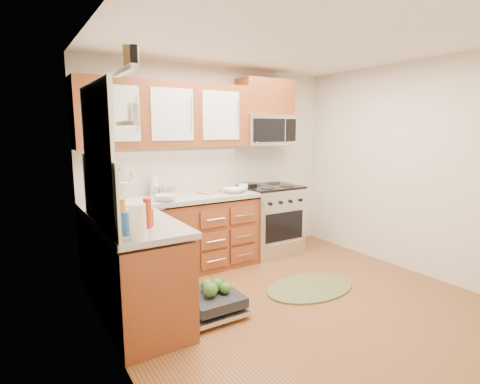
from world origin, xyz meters
TOP-DOWN VIEW (x-y plane):
  - floor at (0.00, 0.00)m, footprint 3.50×3.50m
  - ceiling at (0.00, 0.00)m, footprint 3.50×3.50m
  - wall_back at (0.00, 1.75)m, footprint 3.50×0.04m
  - wall_left at (-1.75, 0.00)m, footprint 0.04×3.50m
  - wall_right at (1.75, 0.00)m, footprint 0.04×3.50m
  - base_cabinet_back at (-0.73, 1.45)m, footprint 2.05×0.60m
  - base_cabinet_left at (-1.45, 0.52)m, footprint 0.60×1.25m
  - countertop_back at (-0.72, 1.44)m, footprint 2.07×0.64m
  - countertop_left at (-1.44, 0.53)m, footprint 0.64×1.27m
  - backsplash_back at (-0.73, 1.74)m, footprint 2.05×0.02m
  - backsplash_left at (-1.74, 0.52)m, footprint 0.02×1.25m
  - upper_cabinets at (-0.73, 1.57)m, footprint 2.05×0.35m
  - cabinet_over_mw at (0.68, 1.57)m, footprint 0.76×0.35m
  - range at (0.68, 1.43)m, footprint 0.76×0.64m
  - microwave at (0.68, 1.55)m, footprint 0.76×0.38m
  - sink at (-1.25, 1.42)m, footprint 0.62×0.50m
  - dishwasher at (-0.86, 0.30)m, footprint 0.70×0.60m
  - window at (-1.74, 0.50)m, footprint 0.03×1.05m
  - window_blind at (-1.71, 0.50)m, footprint 0.02×0.96m
  - shelf_upper at (-1.72, -0.35)m, footprint 0.04×0.40m
  - shelf_lower at (-1.72, -0.35)m, footprint 0.04×0.40m
  - rug at (0.34, 0.22)m, footprint 1.23×1.02m
  - skillet at (0.40, 1.55)m, footprint 0.26×0.26m
  - stock_pot at (-0.76, 1.54)m, footprint 0.22×0.22m
  - cutting_board at (-0.22, 1.50)m, footprint 0.34×0.28m
  - canister at (-0.95, 1.47)m, footprint 0.10×0.10m
  - paper_towel_roll at (-1.59, -0.02)m, footprint 0.16×0.16m
  - mustard_bottle at (-1.57, 0.48)m, footprint 0.07×0.07m
  - red_bottle at (-1.43, 0.25)m, footprint 0.08×0.08m
  - wooden_box at (-1.44, 0.33)m, footprint 0.16×0.12m
  - blue_carton at (-1.60, 0.14)m, footprint 0.12×0.10m
  - bowl_a at (0.03, 1.32)m, footprint 0.32×0.32m
  - bowl_b at (-0.90, 1.25)m, footprint 0.30×0.30m
  - cup at (0.20, 1.37)m, footprint 0.14×0.14m
  - soap_bottle_a at (-0.89, 1.62)m, footprint 0.15×0.15m
  - soap_bottle_b at (-1.62, 0.67)m, footprint 0.10×0.10m
  - soap_bottle_c at (-1.45, 1.03)m, footprint 0.12×0.12m

SIDE VIEW (x-z plane):
  - floor at x=0.00m, z-range 0.00..0.00m
  - rug at x=0.34m, z-range 0.00..0.02m
  - dishwasher at x=-0.86m, z-range 0.00..0.20m
  - base_cabinet_back at x=-0.73m, z-range 0.00..0.85m
  - base_cabinet_left at x=-1.45m, z-range 0.00..0.85m
  - range at x=0.68m, z-range 0.00..0.95m
  - sink at x=-1.25m, z-range 0.67..0.93m
  - countertop_back at x=-0.72m, z-range 0.88..0.93m
  - countertop_left at x=-1.44m, z-range 0.88..0.93m
  - cutting_board at x=-0.22m, z-range 0.93..0.95m
  - bowl_a at x=0.03m, z-range 0.93..0.99m
  - bowl_b at x=-0.90m, z-range 0.93..1.00m
  - skillet at x=0.40m, z-range 0.95..0.99m
  - cup at x=0.20m, z-range 0.93..1.02m
  - stock_pot at x=-0.76m, z-range 0.93..1.04m
  - wooden_box at x=-1.44m, z-range 0.93..1.06m
  - canister at x=-0.95m, z-range 0.93..1.07m
  - soap_bottle_c at x=-1.45m, z-range 0.93..1.08m
  - blue_carton at x=-1.60m, z-range 0.93..1.10m
  - soap_bottle_b at x=-1.62m, z-range 0.93..1.10m
  - mustard_bottle at x=-1.57m, z-range 0.93..1.14m
  - red_bottle at x=-1.43m, z-range 0.93..1.17m
  - paper_towel_roll at x=-1.59m, z-range 0.93..1.19m
  - soap_bottle_a at x=-0.89m, z-range 0.93..1.23m
  - backsplash_back at x=-0.73m, z-range 0.93..1.49m
  - backsplash_left at x=-1.74m, z-range 0.93..1.49m
  - wall_back at x=0.00m, z-range 0.00..2.50m
  - wall_left at x=-1.75m, z-range 0.00..2.50m
  - wall_right at x=1.75m, z-range 0.00..2.50m
  - window at x=-1.74m, z-range 1.02..2.08m
  - microwave at x=0.68m, z-range 1.50..1.90m
  - shelf_lower at x=-1.72m, z-range 1.74..1.76m
  - upper_cabinets at x=-0.73m, z-range 1.50..2.25m
  - window_blind at x=-1.71m, z-range 1.68..2.08m
  - shelf_upper at x=-1.72m, z-range 2.03..2.06m
  - cabinet_over_mw at x=0.68m, z-range 1.90..2.37m
  - ceiling at x=0.00m, z-range 2.50..2.50m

